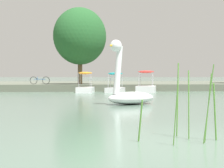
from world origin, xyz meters
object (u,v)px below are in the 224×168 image
pedal_boat_teal (115,86)px  pedal_boat_orange (85,86)px  bicycle_parked (40,80)px  swan_boat (129,92)px  pedal_boat_red (146,86)px  tree_broadleaf_left (80,36)px

pedal_boat_teal → pedal_boat_orange: pedal_boat_orange is taller
bicycle_parked → swan_boat: bearing=-70.4°
pedal_boat_red → bicycle_parked: 9.17m
pedal_boat_red → tree_broadleaf_left: size_ratio=0.39×
pedal_boat_red → tree_broadleaf_left: bearing=147.6°
pedal_boat_teal → tree_broadleaf_left: (-2.73, 3.32, 4.23)m
pedal_boat_teal → tree_broadleaf_left: 6.03m
tree_broadleaf_left → bicycle_parked: 5.09m
swan_boat → pedal_boat_red: 13.07m
bicycle_parked → pedal_boat_orange: bearing=-40.5°
pedal_boat_orange → tree_broadleaf_left: bearing=96.9°
swan_boat → tree_broadleaf_left: bearing=98.0°
pedal_boat_teal → tree_broadleaf_left: bearing=129.4°
pedal_boat_red → tree_broadleaf_left: tree_broadleaf_left is taller
pedal_boat_orange → tree_broadleaf_left: 5.40m
swan_boat → pedal_boat_teal: swan_boat is taller
swan_boat → pedal_boat_orange: size_ratio=1.35×
swan_boat → bicycle_parked: bearing=109.6°
pedal_boat_red → tree_broadleaf_left: (-5.18, 3.29, 4.21)m
pedal_boat_red → pedal_boat_orange: pedal_boat_red is taller
swan_boat → pedal_boat_red: (2.93, 12.73, -0.07)m
pedal_boat_red → tree_broadleaf_left: 7.44m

